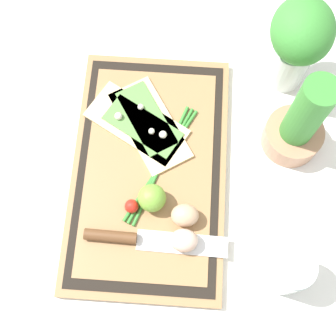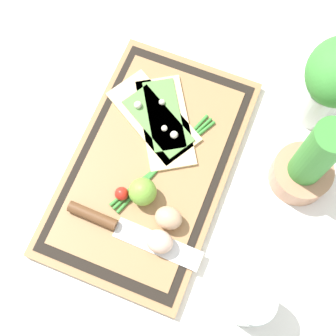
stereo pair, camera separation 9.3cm
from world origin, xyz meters
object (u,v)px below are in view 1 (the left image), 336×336
object	(u,v)px
knife	(132,238)
egg_pink	(184,240)
lime	(152,198)
herb_glass	(298,41)
egg_brown	(185,215)
herb_pot	(299,126)
cherry_tomato_red	(132,206)
pizza_slice_far	(149,124)
pizza_slice_near	(138,124)
sauce_jar	(286,271)

from	to	relation	value
knife	egg_pink	world-z (taller)	egg_pink
lime	herb_glass	bearing A→B (deg)	139.87
egg_brown	herb_pot	distance (m)	0.28
lime	herb_glass	size ratio (longest dim) A/B	0.25
cherry_tomato_red	herb_pot	world-z (taller)	herb_pot
cherry_tomato_red	egg_pink	bearing A→B (deg)	59.74
pizza_slice_far	lime	size ratio (longest dim) A/B	4.12
pizza_slice_near	egg_brown	size ratio (longest dim) A/B	4.26
knife	cherry_tomato_red	size ratio (longest dim) A/B	10.10
egg_brown	lime	world-z (taller)	lime
knife	herb_glass	world-z (taller)	herb_glass
pizza_slice_far	knife	size ratio (longest dim) A/B	0.82
egg_pink	cherry_tomato_red	world-z (taller)	egg_pink
sauce_jar	cherry_tomato_red	bearing A→B (deg)	-109.60
herb_pot	pizza_slice_far	bearing A→B (deg)	-91.86
egg_pink	cherry_tomato_red	xyz separation A→B (m)	(-0.06, -0.10, -0.01)
lime	herb_pot	bearing A→B (deg)	119.43
lime	sauce_jar	size ratio (longest dim) A/B	0.48
egg_pink	sauce_jar	distance (m)	0.19
herb_pot	egg_pink	bearing A→B (deg)	-42.14
herb_pot	herb_glass	xyz separation A→B (m)	(-0.16, -0.01, 0.05)
egg_brown	egg_pink	distance (m)	0.05
herb_pot	sauce_jar	xyz separation A→B (m)	(0.28, -0.02, -0.03)
cherry_tomato_red	sauce_jar	distance (m)	0.31
pizza_slice_near	sauce_jar	distance (m)	0.41
pizza_slice_far	herb_glass	distance (m)	0.34
lime	herb_pot	distance (m)	0.32
cherry_tomato_red	herb_pot	bearing A→B (deg)	118.53
egg_brown	sauce_jar	size ratio (longest dim) A/B	0.47
knife	cherry_tomato_red	xyz separation A→B (m)	(-0.06, -0.01, 0.01)
pizza_slice_near	herb_pot	distance (m)	0.32
pizza_slice_near	egg_pink	size ratio (longest dim) A/B	4.26
herb_pot	knife	bearing A→B (deg)	-52.94
knife	herb_pot	xyz separation A→B (m)	(-0.23, 0.31, 0.05)
egg_brown	cherry_tomato_red	distance (m)	0.11
herb_glass	pizza_slice_near	bearing A→B (deg)	-63.96
lime	pizza_slice_near	bearing A→B (deg)	-165.09
cherry_tomato_red	herb_glass	xyz separation A→B (m)	(-0.33, 0.30, 0.10)
pizza_slice_near	knife	world-z (taller)	pizza_slice_near
knife	lime	size ratio (longest dim) A/B	5.03
pizza_slice_far	cherry_tomato_red	distance (m)	0.18
cherry_tomato_red	herb_glass	size ratio (longest dim) A/B	0.12
pizza_slice_near	cherry_tomato_red	xyz separation A→B (m)	(0.18, 0.00, 0.01)
egg_brown	cherry_tomato_red	size ratio (longest dim) A/B	1.96
pizza_slice_far	cherry_tomato_red	xyz separation A→B (m)	(0.18, -0.02, 0.01)
pizza_slice_near	lime	bearing A→B (deg)	14.91
knife	egg_pink	xyz separation A→B (m)	(-0.00, 0.10, 0.01)
pizza_slice_far	pizza_slice_near	bearing A→B (deg)	-84.76
herb_glass	pizza_slice_far	bearing A→B (deg)	-62.44
herb_pot	sauce_jar	bearing A→B (deg)	-4.23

